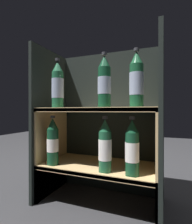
{
  "coord_description": "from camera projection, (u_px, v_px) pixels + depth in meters",
  "views": [
    {
      "loc": [
        0.36,
        -0.79,
        0.53
      ],
      "look_at": [
        0.0,
        0.12,
        0.53
      ],
      "focal_mm": 28.0,
      "sensor_mm": 36.0,
      "label": 1
    }
  ],
  "objects": [
    {
      "name": "ground_plane",
      "position": [
        87.0,
        218.0,
        0.87
      ],
      "size": [
        6.0,
        6.0,
        0.0
      ],
      "primitive_type": "plane",
      "color": "#2D2D30"
    },
    {
      "name": "fridge_back_wall",
      "position": [
        108.0,
        121.0,
        1.19
      ],
      "size": [
        0.71,
        0.02,
        0.93
      ],
      "primitive_type": "cube",
      "color": "black",
      "rests_on": "ground_plane"
    },
    {
      "name": "fridge_side_left",
      "position": [
        50.0,
        122.0,
        1.15
      ],
      "size": [
        0.02,
        0.38,
        0.93
      ],
      "primitive_type": "cube",
      "color": "black",
      "rests_on": "ground_plane"
    },
    {
      "name": "fridge_side_right",
      "position": [
        162.0,
        125.0,
        0.9
      ],
      "size": [
        0.02,
        0.38,
        0.93
      ],
      "primitive_type": "cube",
      "color": "black",
      "rests_on": "ground_plane"
    },
    {
      "name": "shelf_lower",
      "position": [
        99.0,
        171.0,
        1.02
      ],
      "size": [
        0.67,
        0.34,
        0.22
      ],
      "color": "tan",
      "rests_on": "ground_plane"
    },
    {
      "name": "shelf_upper",
      "position": [
        99.0,
        133.0,
        1.02
      ],
      "size": [
        0.67,
        0.34,
        0.55
      ],
      "color": "tan",
      "rests_on": "ground_plane"
    },
    {
      "name": "bottle_upper_front_0",
      "position": [
        58.0,
        86.0,
        1.0
      ],
      "size": [
        0.07,
        0.07,
        0.29
      ],
      "color": "#1E5638",
      "rests_on": "shelf_upper"
    },
    {
      "name": "bottle_upper_front_1",
      "position": [
        104.0,
        83.0,
        0.9
      ],
      "size": [
        0.07,
        0.07,
        0.29
      ],
      "color": "#144228",
      "rests_on": "shelf_upper"
    },
    {
      "name": "bottle_upper_front_2",
      "position": [
        136.0,
        81.0,
        0.84
      ],
      "size": [
        0.07,
        0.07,
        0.29
      ],
      "color": "#194C2D",
      "rests_on": "shelf_upper"
    },
    {
      "name": "bottle_lower_front_0",
      "position": [
        53.0,
        142.0,
        1.02
      ],
      "size": [
        0.07,
        0.07,
        0.29
      ],
      "color": "#144228",
      "rests_on": "shelf_lower"
    },
    {
      "name": "bottle_lower_front_1",
      "position": [
        105.0,
        147.0,
        0.9
      ],
      "size": [
        0.07,
        0.07,
        0.29
      ],
      "color": "#1E5638",
      "rests_on": "shelf_lower"
    },
    {
      "name": "bottle_lower_front_2",
      "position": [
        132.0,
        149.0,
        0.85
      ],
      "size": [
        0.07,
        0.07,
        0.29
      ],
      "color": "#144228",
      "rests_on": "shelf_lower"
    }
  ]
}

